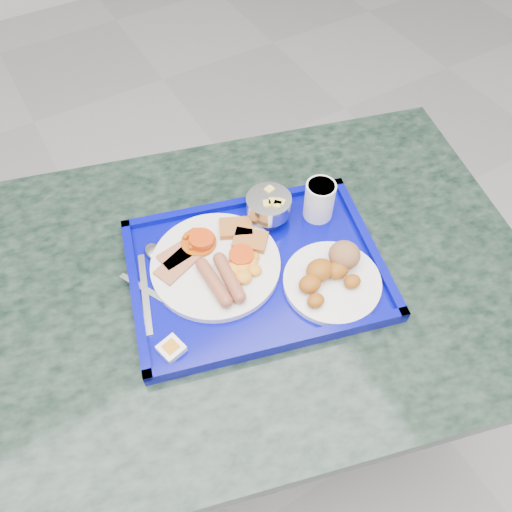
{
  "coord_description": "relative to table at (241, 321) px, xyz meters",
  "views": [
    {
      "loc": [
        -0.05,
        -0.18,
        1.54
      ],
      "look_at": [
        0.22,
        0.3,
        0.78
      ],
      "focal_mm": 35.0,
      "sensor_mm": 36.0,
      "label": 1
    }
  ],
  "objects": [
    {
      "name": "table",
      "position": [
        0.0,
        0.0,
        0.0
      ],
      "size": [
        1.33,
        1.06,
        0.73
      ],
      "rotation": [
        0.0,
        0.0,
        -0.27
      ],
      "color": "slate",
      "rests_on": "floor"
    },
    {
      "name": "tray",
      "position": [
        0.03,
        -0.01,
        0.2
      ],
      "size": [
        0.56,
        0.47,
        0.03
      ],
      "rotation": [
        0.0,
        0.0,
        -0.27
      ],
      "color": "#030491",
      "rests_on": "table"
    },
    {
      "name": "main_plate",
      "position": [
        -0.03,
        0.03,
        0.22
      ],
      "size": [
        0.25,
        0.25,
        0.04
      ],
      "rotation": [
        0.0,
        0.0,
        -0.14
      ],
      "color": "white",
      "rests_on": "tray"
    },
    {
      "name": "bread_plate",
      "position": [
        0.14,
        -0.11,
        0.22
      ],
      "size": [
        0.18,
        0.18,
        0.06
      ],
      "rotation": [
        0.0,
        0.0,
        0.39
      ],
      "color": "white",
      "rests_on": "tray"
    },
    {
      "name": "fruit_bowl",
      "position": [
        0.12,
        0.08,
        0.24
      ],
      "size": [
        0.09,
        0.09,
        0.06
      ],
      "color": "#ACADAF",
      "rests_on": "tray"
    },
    {
      "name": "juice_cup",
      "position": [
        0.21,
        0.04,
        0.25
      ],
      "size": [
        0.06,
        0.06,
        0.09
      ],
      "color": "white",
      "rests_on": "tray"
    },
    {
      "name": "spoon",
      "position": [
        -0.14,
        0.1,
        0.21
      ],
      "size": [
        0.1,
        0.18,
        0.01
      ],
      "rotation": [
        0.0,
        0.0,
        0.47
      ],
      "color": "#ACADAF",
      "rests_on": "tray"
    },
    {
      "name": "knife",
      "position": [
        -0.18,
        0.04,
        0.2
      ],
      "size": [
        0.07,
        0.17,
        0.0
      ],
      "primitive_type": "cube",
      "rotation": [
        0.0,
        0.0,
        -0.31
      ],
      "color": "#ACADAF",
      "rests_on": "tray"
    },
    {
      "name": "jam_packet",
      "position": [
        -0.18,
        -0.09,
        0.21
      ],
      "size": [
        0.05,
        0.05,
        0.02
      ],
      "rotation": [
        0.0,
        0.0,
        0.25
      ],
      "color": "white",
      "rests_on": "tray"
    }
  ]
}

